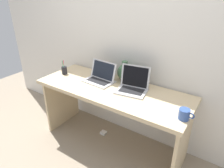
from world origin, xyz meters
name	(u,v)px	position (x,y,z in m)	size (l,w,h in m)	color
ground_plane	(112,143)	(0.00, 0.00, 0.00)	(6.00, 6.00, 0.00)	gray
back_wall	(130,41)	(0.00, 0.36, 1.20)	(4.40, 0.04, 2.40)	silver
desk	(112,101)	(0.00, 0.00, 0.61)	(1.70, 0.64, 0.76)	#D1B78C
laptop_left	(101,76)	(-0.21, 0.08, 0.82)	(0.35, 0.25, 0.22)	silver
laptop_right	(133,84)	(0.20, 0.09, 0.83)	(0.34, 0.29, 0.25)	#B2B2B7
green_vase	(125,72)	(0.00, 0.26, 0.86)	(0.17, 0.17, 0.23)	#47704C
coffee_mug	(184,114)	(0.80, -0.14, 0.81)	(0.13, 0.09, 0.09)	#335199
pen_cup	(64,70)	(-0.71, 0.00, 0.81)	(0.07, 0.07, 0.18)	black
power_brick	(103,133)	(-0.19, 0.08, 0.01)	(0.07, 0.07, 0.03)	white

